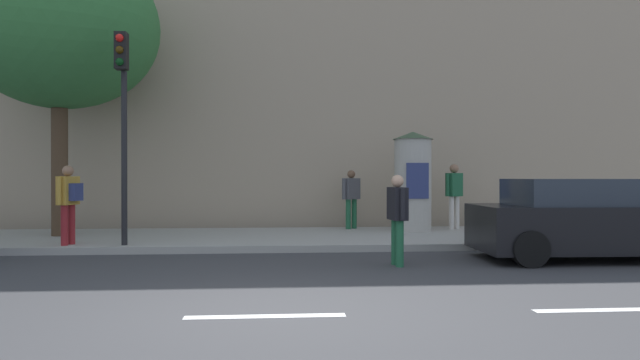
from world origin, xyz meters
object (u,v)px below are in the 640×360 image
(traffic_light, at_px, (123,103))
(pedestrian_with_backpack, at_px, (351,194))
(pedestrian_in_red_top, at_px, (397,212))
(pedestrian_in_dark_shirt, at_px, (69,197))
(pedestrian_in_light_jacket, at_px, (454,191))
(parked_car_dark, at_px, (582,221))
(poster_column, at_px, (413,181))
(street_tree, at_px, (59,26))

(traffic_light, distance_m, pedestrian_with_backpack, 6.38)
(pedestrian_in_red_top, xyz_separation_m, pedestrian_with_backpack, (-0.13, 5.20, 0.15))
(pedestrian_in_dark_shirt, distance_m, pedestrian_in_light_jacket, 9.46)
(traffic_light, relative_size, pedestrian_in_red_top, 2.72)
(parked_car_dark, bearing_deg, poster_column, 119.12)
(pedestrian_in_light_jacket, bearing_deg, pedestrian_in_red_top, -118.03)
(pedestrian_in_red_top, bearing_deg, parked_car_dark, 6.85)
(street_tree, distance_m, pedestrian_in_dark_shirt, 4.51)
(pedestrian_with_backpack, distance_m, parked_car_dark, 6.08)
(parked_car_dark, bearing_deg, pedestrian_with_backpack, 128.26)
(traffic_light, relative_size, pedestrian_with_backpack, 2.73)
(pedestrian_in_red_top, bearing_deg, street_tree, 151.40)
(pedestrian_with_backpack, bearing_deg, pedestrian_in_light_jacket, -5.37)
(pedestrian_with_backpack, bearing_deg, poster_column, -25.91)
(pedestrian_in_dark_shirt, bearing_deg, pedestrian_in_light_jacket, 16.99)
(traffic_light, bearing_deg, pedestrian_in_red_top, -20.40)
(poster_column, relative_size, pedestrian_in_light_jacket, 1.47)
(pedestrian_in_red_top, height_order, pedestrian_in_light_jacket, pedestrian_in_light_jacket)
(street_tree, xyz_separation_m, pedestrian_in_dark_shirt, (0.90, -1.81, -4.03))
(traffic_light, distance_m, pedestrian_in_dark_shirt, 2.26)
(traffic_light, height_order, parked_car_dark, traffic_light)
(poster_column, bearing_deg, pedestrian_with_backpack, 154.09)
(pedestrian_in_red_top, bearing_deg, pedestrian_with_backpack, 91.48)
(traffic_light, distance_m, parked_car_dark, 9.31)
(pedestrian_in_light_jacket, height_order, parked_car_dark, pedestrian_in_light_jacket)
(street_tree, height_order, pedestrian_in_dark_shirt, street_tree)
(street_tree, relative_size, pedestrian_in_red_top, 4.39)
(traffic_light, xyz_separation_m, pedestrian_with_backpack, (5.13, 3.24, -1.98))
(traffic_light, distance_m, pedestrian_in_light_jacket, 8.64)
(traffic_light, distance_m, poster_column, 7.28)
(pedestrian_with_backpack, bearing_deg, pedestrian_in_red_top, -88.52)
(parked_car_dark, bearing_deg, pedestrian_in_dark_shirt, 170.16)
(pedestrian_with_backpack, xyz_separation_m, pedestrian_in_light_jacket, (2.77, -0.26, 0.10))
(traffic_light, height_order, pedestrian_in_dark_shirt, traffic_light)
(pedestrian_in_light_jacket, relative_size, parked_car_dark, 0.43)
(pedestrian_in_red_top, bearing_deg, pedestrian_in_light_jacket, 61.97)
(poster_column, height_order, parked_car_dark, poster_column)
(pedestrian_in_dark_shirt, xyz_separation_m, parked_car_dark, (10.04, -1.74, -0.40))
(street_tree, distance_m, pedestrian_in_light_jacket, 10.75)
(pedestrian_in_red_top, height_order, parked_car_dark, pedestrian_in_red_top)
(street_tree, bearing_deg, pedestrian_in_red_top, -28.60)
(pedestrian_in_red_top, bearing_deg, traffic_light, 159.60)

